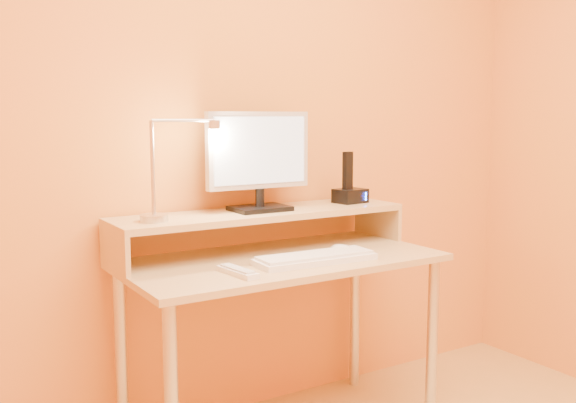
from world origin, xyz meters
TOP-DOWN VIEW (x-y plane):
  - wall_back at (0.00, 1.50)m, footprint 3.00×0.04m
  - desk_leg_fr at (0.55, 0.93)m, footprint 0.04×0.04m
  - desk_leg_bl at (-0.55, 1.43)m, footprint 0.04×0.04m
  - desk_leg_br at (0.55, 1.43)m, footprint 0.04×0.04m
  - desk_lower at (0.00, 1.18)m, footprint 1.20×0.60m
  - shelf_riser_left at (-0.59, 1.33)m, footprint 0.02×0.30m
  - shelf_riser_right at (0.59, 1.33)m, footprint 0.02×0.30m
  - desk_shelf at (0.00, 1.33)m, footprint 1.20×0.30m
  - monitor_foot at (-0.01, 1.33)m, footprint 0.22×0.16m
  - monitor_neck at (-0.01, 1.33)m, footprint 0.04×0.04m
  - monitor_panel at (-0.01, 1.34)m, footprint 0.44×0.04m
  - monitor_back at (-0.01, 1.36)m, footprint 0.39×0.01m
  - monitor_screen at (-0.01, 1.32)m, footprint 0.40×0.00m
  - lamp_base at (-0.45, 1.30)m, footprint 0.10×0.10m
  - lamp_post at (-0.45, 1.30)m, footprint 0.01×0.01m
  - lamp_arm at (-0.33, 1.30)m, footprint 0.24×0.01m
  - lamp_head at (-0.21, 1.30)m, footprint 0.04×0.04m
  - lamp_bulb at (-0.21, 1.30)m, footprint 0.03×0.03m
  - phone_dock at (0.44, 1.33)m, footprint 0.14×0.12m
  - phone_handset at (0.42, 1.33)m, footprint 0.04×0.03m
  - phone_led at (0.48, 1.28)m, footprint 0.01×0.00m
  - keyboard at (0.06, 1.04)m, footprint 0.46×0.17m
  - mouse at (0.23, 1.10)m, footprint 0.08×0.12m
  - remote_control at (-0.27, 1.03)m, footprint 0.07×0.19m

SIDE VIEW (x-z plane):
  - desk_leg_fr at x=0.55m, z-range 0.00..0.69m
  - desk_leg_bl at x=-0.55m, z-range 0.00..0.69m
  - desk_leg_br at x=0.55m, z-range 0.00..0.69m
  - desk_lower at x=0.00m, z-range 0.70..0.72m
  - remote_control at x=-0.27m, z-range 0.72..0.74m
  - keyboard at x=0.06m, z-range 0.72..0.74m
  - mouse at x=0.23m, z-range 0.72..0.76m
  - shelf_riser_left at x=-0.59m, z-range 0.72..0.85m
  - shelf_riser_right at x=0.59m, z-range 0.72..0.85m
  - desk_shelf at x=0.00m, z-range 0.86..0.88m
  - monitor_foot at x=-0.01m, z-range 0.88..0.90m
  - lamp_base at x=-0.45m, z-range 0.88..0.90m
  - phone_dock at x=0.44m, z-range 0.88..0.94m
  - phone_led at x=0.48m, z-range 0.89..0.93m
  - monitor_neck at x=-0.01m, z-range 0.90..0.97m
  - phone_handset at x=0.42m, z-range 0.94..1.10m
  - lamp_post at x=-0.45m, z-range 0.91..1.24m
  - monitor_panel at x=-0.01m, z-range 0.97..1.27m
  - monitor_back at x=-0.01m, z-range 0.99..1.25m
  - monitor_screen at x=-0.01m, z-range 0.99..1.25m
  - lamp_bulb at x=-0.21m, z-range 1.20..1.21m
  - lamp_head at x=-0.21m, z-range 1.21..1.24m
  - lamp_arm at x=-0.33m, z-range 1.23..1.24m
  - wall_back at x=0.00m, z-range 0.00..2.50m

